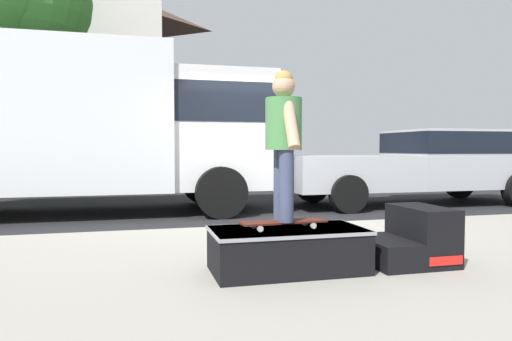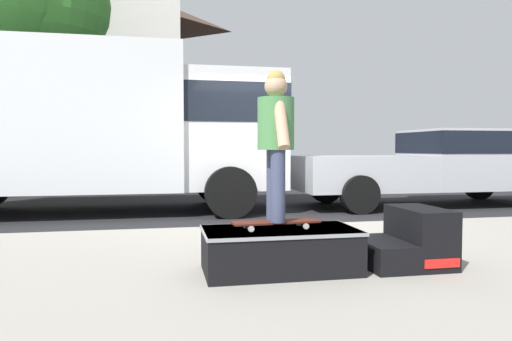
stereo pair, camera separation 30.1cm
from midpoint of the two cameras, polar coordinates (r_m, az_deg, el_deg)
ground_plane at (r=7.34m, az=1.82°, el=-6.80°), size 140.00×140.00×0.00m
sidewalk_slab at (r=4.59m, az=12.65°, el=-11.89°), size 50.00×5.00×0.12m
skate_box at (r=4.20m, az=1.82°, el=-9.49°), size 1.36×0.71×0.38m
kicker_ramp at (r=4.69m, az=16.65°, el=-8.11°), size 0.77×0.73×0.54m
skateboard at (r=4.15m, az=1.27°, el=-6.34°), size 0.79×0.26×0.07m
skater_kid at (r=4.10m, az=1.28°, el=4.61°), size 0.32×0.68×1.32m
box_truck at (r=9.22m, az=-21.04°, el=5.56°), size 6.91×2.63×3.05m
pickup_truck_silver at (r=10.70m, az=18.58°, el=0.86°), size 5.70×2.09×1.61m
house_behind at (r=19.70m, az=-25.90°, el=11.28°), size 9.54×8.23×8.40m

